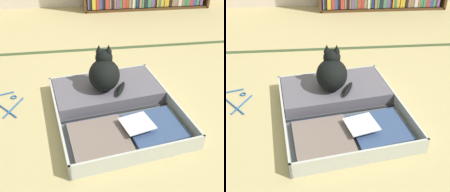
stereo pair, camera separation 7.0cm
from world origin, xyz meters
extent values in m
plane|color=tan|center=(0.00, 0.00, 0.00)|extent=(10.00, 10.00, 0.00)
cube|color=#384A29|center=(0.00, 1.07, 0.00)|extent=(4.80, 0.05, 0.00)
cube|color=#52361A|center=(0.56, 2.23, 0.01)|extent=(1.53, 0.29, 0.02)
cube|color=black|center=(-0.14, 2.24, 0.12)|extent=(0.03, 0.25, 0.18)
cube|color=#B7BBB4|center=(-0.12, -0.08, 0.01)|extent=(0.75, 0.50, 0.01)
cube|color=#B7BBB4|center=(-0.09, -0.28, 0.05)|extent=(0.69, 0.12, 0.09)
cube|color=#B7BBB4|center=(-0.46, -0.14, 0.05)|extent=(0.07, 0.40, 0.09)
cube|color=#B7BBB4|center=(0.22, -0.03, 0.05)|extent=(0.07, 0.40, 0.09)
cube|color=#4E5556|center=(-0.12, -0.08, 0.02)|extent=(0.72, 0.47, 0.01)
cube|color=#B7BBB4|center=(-0.18, 0.31, 0.01)|extent=(0.75, 0.50, 0.01)
cube|color=#B7BBB4|center=(-0.21, 0.51, 0.05)|extent=(0.69, 0.12, 0.09)
cube|color=#B7BBB4|center=(-0.52, 0.26, 0.05)|extent=(0.07, 0.40, 0.09)
cube|color=#B7BBB4|center=(0.16, 0.36, 0.05)|extent=(0.07, 0.40, 0.09)
cube|color=#4E5556|center=(-0.18, 0.31, 0.02)|extent=(0.72, 0.47, 0.01)
cylinder|color=black|center=(-0.15, 0.11, 0.02)|extent=(0.67, 0.12, 0.02)
cube|color=#3E4164|center=(-0.27, -0.10, 0.03)|extent=(0.35, 0.38, 0.02)
cube|color=#72625B|center=(-0.27, -0.12, 0.05)|extent=(0.34, 0.35, 0.02)
cube|color=slate|center=(0.05, -0.06, 0.03)|extent=(0.33, 0.32, 0.01)
cube|color=navy|center=(0.04, -0.06, 0.04)|extent=(0.35, 0.34, 0.01)
cube|color=white|center=(-0.06, -0.07, 0.08)|extent=(0.20, 0.19, 0.01)
cube|color=#5B5763|center=(-0.18, 0.31, 0.05)|extent=(0.71, 0.47, 0.08)
torus|color=white|center=(-0.13, 0.34, 0.09)|extent=(0.13, 0.13, 0.01)
cylinder|color=black|center=(-0.40, 0.46, 0.05)|extent=(0.02, 0.02, 0.08)
cylinder|color=black|center=(-0.02, 0.52, 0.05)|extent=(0.02, 0.02, 0.08)
cube|color=white|center=(0.11, -0.24, 0.05)|extent=(0.04, 0.01, 0.02)
cube|color=#E93C2D|center=(0.01, -0.25, 0.04)|extent=(0.02, 0.01, 0.03)
ellipsoid|color=black|center=(-0.20, 0.28, 0.19)|extent=(0.22, 0.24, 0.19)
ellipsoid|color=black|center=(-0.19, 0.35, 0.15)|extent=(0.14, 0.09, 0.11)
sphere|color=black|center=(-0.19, 0.33, 0.28)|extent=(0.11, 0.11, 0.11)
cone|color=black|center=(-0.16, 0.33, 0.35)|extent=(0.04, 0.04, 0.05)
cone|color=black|center=(-0.22, 0.33, 0.35)|extent=(0.04, 0.04, 0.05)
sphere|color=gold|center=(-0.17, 0.38, 0.29)|extent=(0.02, 0.02, 0.02)
sphere|color=gold|center=(-0.21, 0.38, 0.29)|extent=(0.02, 0.02, 0.02)
ellipsoid|color=black|center=(-0.10, 0.24, 0.11)|extent=(0.10, 0.16, 0.03)
cylinder|color=#255292|center=(-0.77, 0.28, 0.01)|extent=(0.10, 0.20, 0.01)
torus|color=#255292|center=(-0.79, 0.40, 0.01)|extent=(0.06, 0.06, 0.01)
camera|label=1|loc=(-0.36, -1.17, 1.04)|focal=44.00mm
camera|label=2|loc=(-0.29, -1.18, 1.04)|focal=44.00mm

